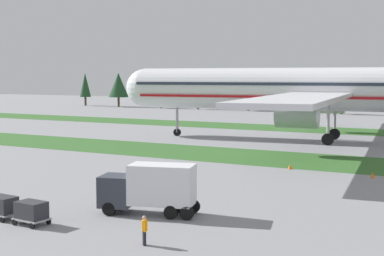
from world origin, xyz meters
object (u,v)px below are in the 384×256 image
airliner (317,89)px  cargo_dolly_second (31,211)px  taxiway_marker_0 (372,175)px  cargo_dolly_lead (2,206)px  taxiway_marker_1 (290,166)px  ground_crew_loader (144,229)px  catering_truck (150,187)px  ground_crew_marshaller (108,201)px

airliner → cargo_dolly_second: bearing=169.3°
taxiway_marker_0 → cargo_dolly_lead: bearing=-124.7°
taxiway_marker_0 → taxiway_marker_1: (-8.63, 1.23, -0.00)m
airliner → taxiway_marker_0: 30.79m
airliner → ground_crew_loader: airliner is taller
cargo_dolly_second → ground_crew_loader: size_ratio=1.33×
airliner → cargo_dolly_lead: airliner is taller
catering_truck → ground_crew_loader: size_ratio=4.20×
catering_truck → ground_crew_marshaller: size_ratio=4.20×
cargo_dolly_second → taxiway_marker_0: bearing=-25.9°
cargo_dolly_second → ground_crew_loader: (8.96, -0.25, 0.03)m
ground_crew_marshaller → ground_crew_loader: same height
airliner → catering_truck: (1.94, -48.91, -5.86)m
airliner → taxiway_marker_1: bearing=-177.3°
ground_crew_loader → taxiway_marker_0: bearing=122.5°
cargo_dolly_second → taxiway_marker_1: 30.44m
airliner → taxiway_marker_1: (4.49, -25.58, -7.54)m
cargo_dolly_lead → ground_crew_loader: ground_crew_loader is taller
cargo_dolly_lead → cargo_dolly_second: 2.90m
ground_crew_loader → catering_truck: bearing=167.4°
airliner → taxiway_marker_0: size_ratio=135.24×
cargo_dolly_second → taxiway_marker_1: (7.86, 29.40, -0.64)m
cargo_dolly_lead → taxiway_marker_0: cargo_dolly_lead is taller
taxiway_marker_0 → taxiway_marker_1: 8.72m
cargo_dolly_lead → cargo_dolly_second: size_ratio=1.00×
cargo_dolly_second → catering_truck: size_ratio=0.32×
cargo_dolly_lead → taxiway_marker_1: size_ratio=4.14×
cargo_dolly_second → taxiway_marker_1: cargo_dolly_second is taller
ground_crew_loader → cargo_dolly_lead: bearing=-135.0°
taxiway_marker_0 → catering_truck: bearing=-116.9°
catering_truck → ground_crew_marshaller: bearing=103.2°
cargo_dolly_second → catering_truck: 8.12m
cargo_dolly_second → catering_truck: (5.30, 6.07, 1.03)m
airliner → taxiway_marker_1: airliner is taller
cargo_dolly_lead → catering_truck: (8.19, 5.84, 1.03)m
taxiway_marker_0 → taxiway_marker_1: taxiway_marker_0 is taller
cargo_dolly_second → ground_crew_marshaller: (2.75, 4.68, 0.03)m
catering_truck → taxiway_marker_0: size_ratio=12.87×
cargo_dolly_second → ground_crew_loader: ground_crew_loader is taller
cargo_dolly_lead → taxiway_marker_0: (19.38, 27.94, -0.64)m
airliner → catering_truck: size_ratio=10.51×
airliner → taxiway_marker_0: airliner is taller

